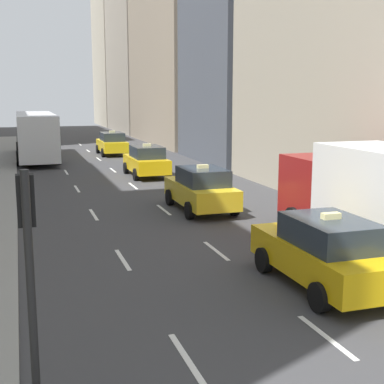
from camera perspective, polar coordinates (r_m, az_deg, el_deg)
name	(u,v)px	position (r m, az deg, el deg)	size (l,w,h in m)	color
lane_markings	(147,196)	(24.35, -4.86, -0.48)	(5.72, 56.00, 0.01)	white
taxi_lead	(325,252)	(13.19, 13.97, -6.21)	(2.02, 4.40, 1.87)	yellow
taxi_second	(146,161)	(30.27, -4.89, 3.32)	(2.02, 4.40, 1.87)	yellow
taxi_third	(201,189)	(21.22, 0.98, 0.35)	(2.02, 4.40, 1.87)	yellow
taxi_fourth	(112,143)	(41.50, -8.53, 5.15)	(2.02, 4.40, 1.87)	yellow
city_bus	(36,134)	(39.57, -16.32, 5.92)	(2.80, 11.61, 3.25)	silver
traffic_light_pole	(29,254)	(7.71, -17.01, -6.39)	(0.24, 0.42, 3.60)	black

